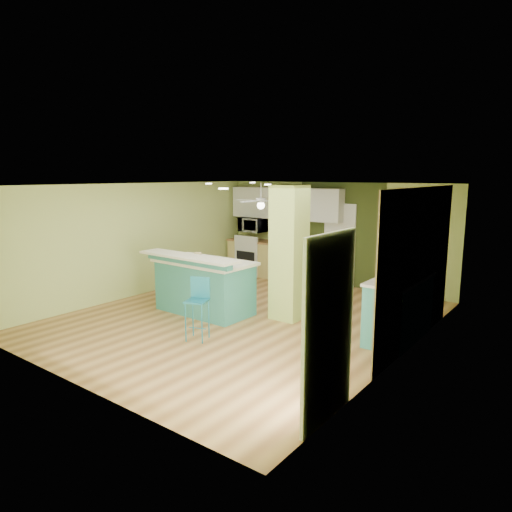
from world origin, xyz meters
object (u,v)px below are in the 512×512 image
(peninsula, at_px, (204,285))
(side_counter, at_px, (399,308))
(fruit_bowl, at_px, (285,242))
(bar_stool, at_px, (198,298))
(canister, at_px, (198,257))

(peninsula, bearing_deg, side_counter, 14.36)
(peninsula, relative_size, fruit_bowl, 7.60)
(bar_stool, distance_m, fruit_bowl, 4.66)
(side_counter, distance_m, canister, 3.82)
(peninsula, relative_size, side_counter, 1.40)
(side_counter, relative_size, fruit_bowl, 5.43)
(canister, bearing_deg, peninsula, 41.89)
(fruit_bowl, bearing_deg, side_counter, -32.58)
(peninsula, height_order, bar_stool, peninsula)
(fruit_bowl, relative_size, canister, 1.85)
(side_counter, bearing_deg, fruit_bowl, 147.42)
(side_counter, relative_size, canister, 10.06)
(bar_stool, bearing_deg, side_counter, 16.64)
(bar_stool, bearing_deg, fruit_bowl, 85.51)
(peninsula, height_order, side_counter, peninsula)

